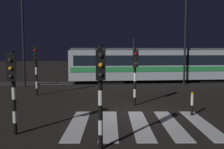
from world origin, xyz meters
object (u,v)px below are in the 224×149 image
at_px(bollard_island_edge, 192,104).
at_px(street_lamp_trackside_left, 22,27).
at_px(traffic_light_corner_near_left, 13,80).
at_px(traffic_light_kerb_mid_left, 101,81).
at_px(street_lamp_trackside_right, 187,29).
at_px(tram, 160,64).
at_px(traffic_light_median_centre, 135,68).
at_px(traffic_light_corner_far_left, 36,63).

bearing_deg(bollard_island_edge, street_lamp_trackside_left, 135.09).
bearing_deg(traffic_light_corner_near_left, street_lamp_trackside_left, 102.37).
xyz_separation_m(traffic_light_kerb_mid_left, bollard_island_edge, (4.44, 3.60, -1.56)).
height_order(street_lamp_trackside_right, tram, street_lamp_trackside_right).
distance_m(traffic_light_kerb_mid_left, traffic_light_corner_near_left, 3.43).
relative_size(street_lamp_trackside_left, bollard_island_edge, 7.10).
height_order(traffic_light_median_centre, street_lamp_trackside_left, street_lamp_trackside_left).
bearing_deg(tram, traffic_light_median_centre, -113.78).
distance_m(traffic_light_corner_far_left, bollard_island_edge, 10.34).
distance_m(traffic_light_median_centre, bollard_island_edge, 3.58).
relative_size(traffic_light_kerb_mid_left, bollard_island_edge, 2.90).
bearing_deg(traffic_light_kerb_mid_left, bollard_island_edge, 38.98).
relative_size(tram, bollard_island_edge, 15.58).
distance_m(traffic_light_kerb_mid_left, street_lamp_trackside_left, 15.05).
distance_m(traffic_light_corner_far_left, tram, 11.99).
height_order(tram, bollard_island_edge, tram).
bearing_deg(traffic_light_corner_far_left, traffic_light_kerb_mid_left, -68.25).
relative_size(traffic_light_corner_near_left, bollard_island_edge, 2.73).
bearing_deg(bollard_island_edge, traffic_light_kerb_mid_left, -141.02).
height_order(traffic_light_median_centre, street_lamp_trackside_right, street_lamp_trackside_right).
xyz_separation_m(traffic_light_kerb_mid_left, tram, (6.49, 15.67, -0.37)).
xyz_separation_m(traffic_light_corner_far_left, bollard_island_edge, (8.27, -5.99, -1.65)).
bearing_deg(street_lamp_trackside_right, street_lamp_trackside_left, 179.87).
bearing_deg(traffic_light_median_centre, tram, 66.22).
bearing_deg(street_lamp_trackside_left, traffic_light_corner_far_left, -65.82).
height_order(street_lamp_trackside_right, street_lamp_trackside_left, street_lamp_trackside_left).
relative_size(traffic_light_corner_near_left, street_lamp_trackside_right, 0.39).
bearing_deg(traffic_light_median_centre, traffic_light_corner_far_left, 148.55).
relative_size(street_lamp_trackside_right, tram, 0.45).
distance_m(street_lamp_trackside_right, street_lamp_trackside_left, 13.82).
distance_m(tram, bollard_island_edge, 12.30).
bearing_deg(tram, street_lamp_trackside_left, -170.63).
height_order(traffic_light_median_centre, traffic_light_corner_far_left, traffic_light_corner_far_left).
bearing_deg(bollard_island_edge, traffic_light_median_centre, 134.24).
xyz_separation_m(traffic_light_corner_far_left, tram, (10.32, 6.08, -0.46)).
relative_size(traffic_light_median_centre, street_lamp_trackside_left, 0.40).
relative_size(traffic_light_kerb_mid_left, street_lamp_trackside_right, 0.42).
distance_m(street_lamp_trackside_left, tram, 12.72).
relative_size(traffic_light_corner_near_left, traffic_light_corner_far_left, 0.90).
xyz_separation_m(traffic_light_corner_far_left, street_lamp_trackside_left, (-1.83, 4.08, 2.72)).
bearing_deg(traffic_light_median_centre, traffic_light_corner_near_left, -140.57).
bearing_deg(traffic_light_median_centre, traffic_light_kerb_mid_left, -110.37).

